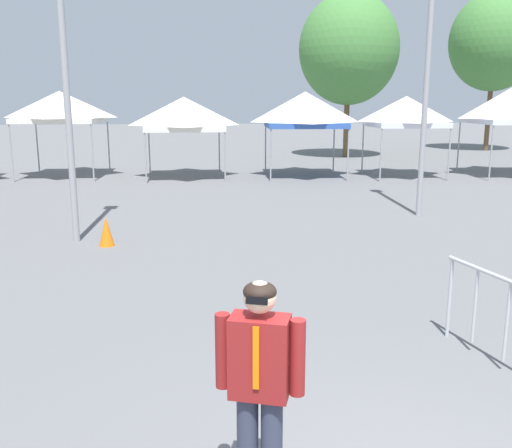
% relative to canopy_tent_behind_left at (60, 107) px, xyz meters
% --- Properties ---
extents(canopy_tent_behind_left, '(3.29, 3.29, 3.33)m').
position_rel_canopy_tent_behind_left_xyz_m(canopy_tent_behind_left, '(0.00, 0.00, 0.00)').
color(canopy_tent_behind_left, '#9E9EA3').
rests_on(canopy_tent_behind_left, ground).
extents(canopy_tent_center, '(3.11, 3.11, 3.11)m').
position_rel_canopy_tent_behind_left_xyz_m(canopy_tent_center, '(4.80, -0.85, -0.25)').
color(canopy_tent_center, '#9E9EA3').
rests_on(canopy_tent_center, ground).
extents(canopy_tent_left_of_center, '(3.23, 3.23, 3.31)m').
position_rel_canopy_tent_behind_left_xyz_m(canopy_tent_left_of_center, '(9.51, -0.98, -0.10)').
color(canopy_tent_left_of_center, '#9E9EA3').
rests_on(canopy_tent_left_of_center, ground).
extents(canopy_tent_far_right, '(2.84, 2.84, 3.14)m').
position_rel_canopy_tent_behind_left_xyz_m(canopy_tent_far_right, '(13.40, -1.53, -0.18)').
color(canopy_tent_far_right, '#9E9EA3').
rests_on(canopy_tent_far_right, ground).
extents(person_foreground, '(0.62, 0.36, 1.78)m').
position_rel_canopy_tent_behind_left_xyz_m(person_foreground, '(5.54, -19.57, -1.69)').
color(person_foreground, '#33384C').
rests_on(person_foreground, ground).
extents(light_pole_opposite_side, '(0.36, 0.36, 9.20)m').
position_rel_canopy_tent_behind_left_xyz_m(light_pole_opposite_side, '(11.01, -9.09, 2.45)').
color(light_pole_opposite_side, '#9E9EA3').
rests_on(light_pole_opposite_side, ground).
extents(tree_behind_tents_right, '(5.13, 5.13, 8.36)m').
position_rel_canopy_tent_behind_left_xyz_m(tree_behind_tents_right, '(13.21, 6.45, 2.81)').
color(tree_behind_tents_right, brown).
rests_on(tree_behind_tents_right, ground).
extents(tree_behind_tents_center, '(5.16, 5.16, 9.15)m').
position_rel_canopy_tent_behind_left_xyz_m(tree_behind_tents_center, '(22.69, 9.43, 3.58)').
color(tree_behind_tents_center, brown).
rests_on(tree_behind_tents_center, ground).
extents(crowd_barrier_mid_lot, '(0.49, 2.06, 1.08)m').
position_rel_canopy_tent_behind_left_xyz_m(crowd_barrier_mid_lot, '(8.53, -17.69, -1.97)').
color(crowd_barrier_mid_lot, '#B7BABF').
rests_on(crowd_barrier_mid_lot, ground).
extents(traffic_cone_lot_center, '(0.32, 0.32, 0.63)m').
position_rel_canopy_tent_behind_left_xyz_m(traffic_cone_lot_center, '(3.27, -11.46, -2.41)').
color(traffic_cone_lot_center, orange).
rests_on(traffic_cone_lot_center, ground).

